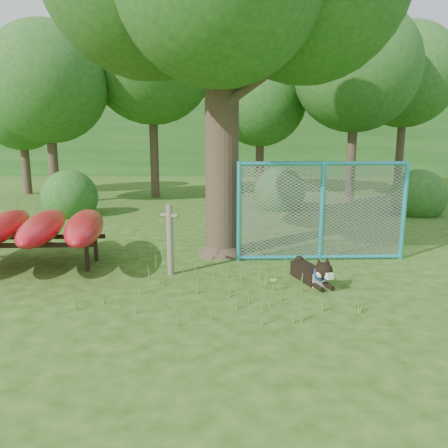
{
  "coord_description": "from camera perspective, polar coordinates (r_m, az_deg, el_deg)",
  "views": [
    {
      "loc": [
        0.38,
        -6.53,
        2.55
      ],
      "look_at": [
        0.2,
        1.2,
        1.0
      ],
      "focal_mm": 35.0,
      "sensor_mm": 36.0,
      "label": 1
    }
  ],
  "objects": [
    {
      "name": "ground",
      "position": [
        7.02,
        -1.89,
        -9.97
      ],
      "size": [
        80.0,
        80.0,
        0.0
      ],
      "primitive_type": "plane",
      "color": "#23480E",
      "rests_on": "ground"
    },
    {
      "name": "wooden_post",
      "position": [
        8.17,
        -7.06,
        -1.81
      ],
      "size": [
        0.36,
        0.2,
        1.33
      ],
      "rotation": [
        0.0,
        0.0,
        -0.38
      ],
      "color": "#675F4D",
      "rests_on": "ground"
    },
    {
      "name": "kayak_rack",
      "position": [
        9.43,
        -24.88,
        -0.39
      ],
      "size": [
        3.71,
        3.29,
        1.05
      ],
      "rotation": [
        0.0,
        0.0,
        0.07
      ],
      "color": "black",
      "rests_on": "ground"
    },
    {
      "name": "husky_dog",
      "position": [
        7.9,
        11.58,
        -6.23
      ],
      "size": [
        0.64,
        1.24,
        0.57
      ],
      "rotation": [
        0.0,
        0.0,
        0.35
      ],
      "color": "black",
      "rests_on": "ground"
    },
    {
      "name": "fence_section",
      "position": [
        9.24,
        12.67,
        1.62
      ],
      "size": [
        3.53,
        0.29,
        3.44
      ],
      "rotation": [
        0.0,
        0.0,
        0.06
      ],
      "color": "#2AABC5",
      "rests_on": "ground"
    },
    {
      "name": "wildflower_clump",
      "position": [
        7.4,
        6.45,
        -7.43
      ],
      "size": [
        0.1,
        0.1,
        0.22
      ],
      "rotation": [
        0.0,
        0.0,
        -0.09
      ],
      "color": "#42862B",
      "rests_on": "ground"
    },
    {
      "name": "bg_tree_a",
      "position": [
        18.01,
        -22.09,
        16.7
      ],
      "size": [
        4.4,
        4.4,
        6.7
      ],
      "color": "#3C2C20",
      "rests_on": "ground"
    },
    {
      "name": "bg_tree_b",
      "position": [
        19.08,
        -9.47,
        20.41
      ],
      "size": [
        5.2,
        5.2,
        8.22
      ],
      "color": "#3C2C20",
      "rests_on": "ground"
    },
    {
      "name": "bg_tree_c",
      "position": [
        19.62,
        4.81,
        15.85
      ],
      "size": [
        4.0,
        4.0,
        6.12
      ],
      "color": "#3C2C20",
      "rests_on": "ground"
    },
    {
      "name": "bg_tree_d",
      "position": [
        18.3,
        16.89,
        18.83
      ],
      "size": [
        4.8,
        4.8,
        7.5
      ],
      "color": "#3C2C20",
      "rests_on": "ground"
    },
    {
      "name": "bg_tree_e",
      "position": [
        22.06,
        22.65,
        17.48
      ],
      "size": [
        4.6,
        4.6,
        7.55
      ],
      "color": "#3C2C20",
      "rests_on": "ground"
    },
    {
      "name": "bg_tree_f",
      "position": [
        21.7,
        -24.99,
        13.42
      ],
      "size": [
        3.6,
        3.6,
        5.55
      ],
      "color": "#3C2C20",
      "rests_on": "ground"
    },
    {
      "name": "shrub_left",
      "position": [
        15.24,
        -19.34,
        1.06
      ],
      "size": [
        1.8,
        1.8,
        1.8
      ],
      "primitive_type": "sphere",
      "color": "#21541B",
      "rests_on": "ground"
    },
    {
      "name": "shrub_right",
      "position": [
        15.97,
        23.87,
        1.17
      ],
      "size": [
        1.8,
        1.8,
        1.8
      ],
      "primitive_type": "sphere",
      "color": "#21541B",
      "rests_on": "ground"
    },
    {
      "name": "shrub_mid",
      "position": [
        15.82,
        7.21,
        1.97
      ],
      "size": [
        1.8,
        1.8,
        1.8
      ],
      "primitive_type": "sphere",
      "color": "#21541B",
      "rests_on": "ground"
    },
    {
      "name": "wooded_hillside",
      "position": [
        34.54,
        0.75,
        12.08
      ],
      "size": [
        80.0,
        12.0,
        6.0
      ],
      "primitive_type": "cube",
      "color": "#21541B",
      "rests_on": "ground"
    }
  ]
}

